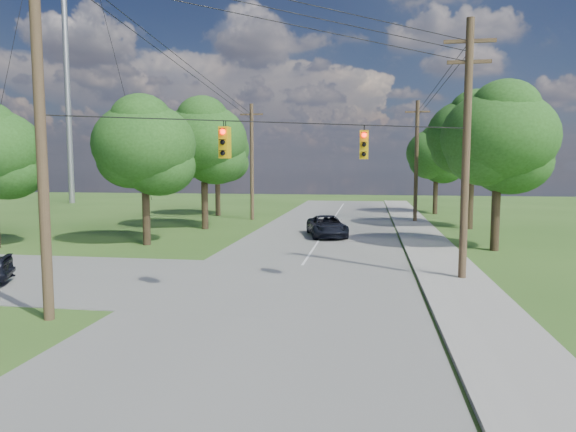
% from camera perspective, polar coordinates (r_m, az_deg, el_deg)
% --- Properties ---
extents(ground, '(140.00, 140.00, 0.00)m').
position_cam_1_polar(ground, '(15.28, -11.05, -12.43)').
color(ground, '#2F551C').
rests_on(ground, ground).
extents(main_road, '(10.00, 100.00, 0.03)m').
position_cam_1_polar(main_road, '(19.46, -0.32, -8.34)').
color(main_road, gray).
rests_on(main_road, ground).
extents(sidewalk_east, '(2.60, 100.00, 0.12)m').
position_cam_1_polar(sidewalk_east, '(19.56, 19.67, -8.47)').
color(sidewalk_east, '#9C9892').
rests_on(sidewalk_east, ground).
extents(pole_sw, '(2.00, 0.32, 12.00)m').
position_cam_1_polar(pole_sw, '(17.10, -25.86, 10.16)').
color(pole_sw, brown).
rests_on(pole_sw, ground).
extents(pole_ne, '(2.00, 0.32, 10.50)m').
position_cam_1_polar(pole_ne, '(21.99, 19.20, 7.29)').
color(pole_ne, brown).
rests_on(pole_ne, ground).
extents(pole_north_e, '(2.00, 0.32, 10.00)m').
position_cam_1_polar(pole_north_e, '(43.81, 14.07, 6.00)').
color(pole_north_e, brown).
rests_on(pole_north_e, ground).
extents(pole_north_w, '(2.00, 0.32, 10.00)m').
position_cam_1_polar(pole_north_w, '(44.78, -4.04, 6.14)').
color(pole_north_w, brown).
rests_on(pole_north_w, ground).
extents(power_lines, '(13.93, 29.62, 4.93)m').
position_cam_1_polar(power_lines, '(25.82, 0.96, 15.53)').
color(power_lines, black).
rests_on(power_lines, ground).
extents(traffic_signals, '(4.91, 3.27, 1.05)m').
position_cam_1_polar(traffic_signals, '(18.26, 1.12, 8.09)').
color(traffic_signals, '#C7A00B').
rests_on(traffic_signals, ground).
extents(radio_mast, '(0.70, 0.70, 45.00)m').
position_cam_1_polar(radio_mast, '(72.43, -23.57, 19.38)').
color(radio_mast, '#929597').
rests_on(radio_mast, ground).
extents(tree_w_near, '(6.00, 6.00, 8.40)m').
position_cam_1_polar(tree_w_near, '(31.49, -15.67, 7.62)').
color(tree_w_near, '#3D301E').
rests_on(tree_w_near, ground).
extents(tree_w_mid, '(6.40, 6.40, 9.22)m').
position_cam_1_polar(tree_w_mid, '(38.61, -9.34, 8.32)').
color(tree_w_mid, '#3D301E').
rests_on(tree_w_mid, ground).
extents(tree_w_far, '(6.00, 6.00, 8.73)m').
position_cam_1_polar(tree_w_far, '(48.73, -7.88, 7.37)').
color(tree_w_far, '#3D301E').
rests_on(tree_w_far, ground).
extents(tree_e_near, '(6.20, 6.20, 8.81)m').
position_cam_1_polar(tree_e_near, '(30.49, 22.36, 8.10)').
color(tree_e_near, '#3D301E').
rests_on(tree_e_near, ground).
extents(tree_e_mid, '(6.60, 6.60, 9.64)m').
position_cam_1_polar(tree_e_mid, '(40.40, 19.79, 8.41)').
color(tree_e_mid, '#3D301E').
rests_on(tree_e_mid, ground).
extents(tree_e_far, '(5.80, 5.80, 8.32)m').
position_cam_1_polar(tree_e_far, '(52.06, 16.18, 6.73)').
color(tree_e_far, '#3D301E').
rests_on(tree_e_far, ground).
extents(car_main_north, '(3.36, 5.34, 1.37)m').
position_cam_1_polar(car_main_north, '(34.06, 4.36, -1.13)').
color(car_main_north, black).
rests_on(car_main_north, main_road).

